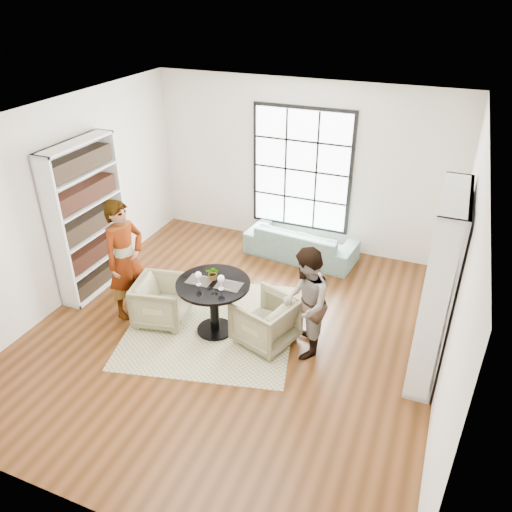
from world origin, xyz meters
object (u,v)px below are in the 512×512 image
at_px(sofa, 301,243).
at_px(armchair_left, 162,301).
at_px(person_left, 125,260).
at_px(person_right, 306,303).
at_px(armchair_right, 265,321).
at_px(pedestal_table, 214,297).
at_px(wine_glass_right, 221,279).
at_px(wine_glass_left, 198,276).
at_px(flower_centerpiece, 213,273).

bearing_deg(sofa, armchair_left, 69.49).
bearing_deg(sofa, person_left, 60.54).
relative_size(armchair_left, person_right, 0.48).
xyz_separation_m(armchair_right, person_right, (0.55, 0.00, 0.43)).
height_order(armchair_left, person_right, person_right).
bearing_deg(person_left, pedestal_table, -73.36).
distance_m(armchair_left, wine_glass_right, 1.17).
height_order(person_left, wine_glass_right, person_left).
relative_size(sofa, person_right, 1.27).
bearing_deg(armchair_left, sofa, -38.08).
distance_m(sofa, wine_glass_right, 2.72).
xyz_separation_m(pedestal_table, person_right, (1.29, 0.06, 0.19)).
bearing_deg(wine_glass_left, armchair_left, 174.77).
bearing_deg(flower_centerpiece, person_left, -174.14).
bearing_deg(person_right, wine_glass_right, -98.74).
height_order(armchair_right, wine_glass_left, wine_glass_left).
relative_size(pedestal_table, wine_glass_left, 5.00).
bearing_deg(person_left, sofa, -21.12).
bearing_deg(flower_centerpiece, wine_glass_left, -122.21).
height_order(sofa, person_left, person_left).
bearing_deg(wine_glass_left, armchair_right, 11.17).
distance_m(armchair_right, person_right, 0.70).
height_order(sofa, wine_glass_right, wine_glass_right).
bearing_deg(flower_centerpiece, armchair_left, -170.08).
distance_m(sofa, person_right, 2.64).
bearing_deg(armchair_left, wine_glass_right, -103.95).
xyz_separation_m(pedestal_table, wine_glass_right, (0.17, -0.10, 0.38)).
xyz_separation_m(armchair_left, wine_glass_right, (0.98, -0.04, 0.63)).
distance_m(armchair_left, flower_centerpiece, 0.98).
bearing_deg(pedestal_table, person_right, 2.63).
distance_m(armchair_right, flower_centerpiece, 0.96).
height_order(sofa, armchair_left, armchair_left).
bearing_deg(person_left, wine_glass_left, -78.64).
distance_m(armchair_left, wine_glass_left, 0.91).
bearing_deg(armchair_right, pedestal_table, -66.95).
bearing_deg(sofa, wine_glass_right, 89.37).
xyz_separation_m(person_left, flower_centerpiece, (1.33, 0.14, 0.01)).
height_order(person_left, wine_glass_left, person_left).
distance_m(pedestal_table, sofa, 2.59).
distance_m(armchair_right, person_left, 2.18).
bearing_deg(sofa, armchair_right, 102.23).
distance_m(person_left, person_right, 2.66).
xyz_separation_m(armchair_right, wine_glass_right, (-0.57, -0.16, 0.62)).
bearing_deg(wine_glass_right, person_right, 7.90).
xyz_separation_m(person_right, flower_centerpiece, (-1.32, 0.02, 0.14)).
height_order(pedestal_table, flower_centerpiece, flower_centerpiece).
height_order(pedestal_table, armchair_right, pedestal_table).
bearing_deg(armchair_left, armchair_right, -97.39).
xyz_separation_m(sofa, wine_glass_right, (-0.30, -2.62, 0.68)).
bearing_deg(person_right, person_left, -104.11).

